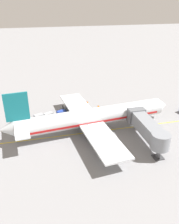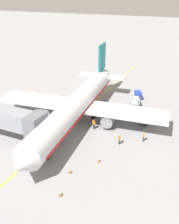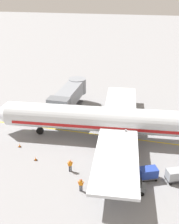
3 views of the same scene
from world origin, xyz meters
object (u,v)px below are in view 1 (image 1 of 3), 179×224
at_px(jet_bridge, 148,128).
at_px(safety_cone_nose_left, 136,112).
at_px(baggage_cart_front, 61,113).
at_px(ground_crew_loader, 93,118).
at_px(baggage_tug_lead, 66,109).
at_px(baggage_cart_tail_end, 23,120).
at_px(parked_airliner, 92,117).
at_px(safety_cone_nose_right, 119,110).
at_px(safety_cone_wing_tip, 149,109).
at_px(baggage_cart_second_in_train, 48,115).
at_px(baggage_cart_third_in_train, 39,117).
at_px(ground_crew_wing_walker, 98,108).
at_px(ground_crew_marshaller, 87,104).

relative_size(jet_bridge, safety_cone_nose_left, 22.02).
distance_m(baggage_cart_front, ground_crew_loader, 8.09).
distance_m(baggage_tug_lead, baggage_cart_tail_end, 11.03).
bearing_deg(baggage_tug_lead, baggage_cart_tail_end, -70.31).
xyz_separation_m(baggage_tug_lead, baggage_cart_front, (2.49, -1.50, 0.24)).
relative_size(parked_airliner, safety_cone_nose_right, 63.30).
xyz_separation_m(ground_crew_loader, safety_cone_nose_right, (-4.21, 7.86, -0.66)).
height_order(baggage_tug_lead, safety_cone_wing_tip, baggage_tug_lead).
bearing_deg(jet_bridge, baggage_cart_second_in_train, -129.68).
distance_m(baggage_cart_front, baggage_cart_third_in_train, 5.41).
bearing_deg(baggage_cart_front, baggage_tug_lead, 148.83).
height_order(parked_airliner, ground_crew_loader, parked_airliner).
distance_m(jet_bridge, baggage_tug_lead, 22.31).
distance_m(ground_crew_wing_walker, safety_cone_nose_left, 9.47).
xyz_separation_m(baggage_cart_tail_end, ground_crew_loader, (3.18, 15.66, 0.00)).
bearing_deg(safety_cone_nose_right, ground_crew_marshaller, -118.73).
bearing_deg(baggage_cart_tail_end, baggage_cart_second_in_train, 97.50).
relative_size(ground_crew_loader, safety_cone_wing_tip, 2.86).
bearing_deg(ground_crew_marshaller, safety_cone_nose_right, 61.27).
relative_size(parked_airliner, jet_bridge, 2.88).
height_order(baggage_cart_tail_end, ground_crew_loader, ground_crew_loader).
distance_m(safety_cone_nose_left, safety_cone_wing_tip, 4.02).
bearing_deg(baggage_cart_tail_end, safety_cone_wing_tip, 89.17).
bearing_deg(parked_airliner, baggage_cart_front, -145.60).
relative_size(baggage_cart_second_in_train, baggage_cart_tail_end, 1.00).
bearing_deg(baggage_cart_tail_end, safety_cone_nose_right, 92.51).
bearing_deg(baggage_cart_third_in_train, safety_cone_nose_right, 91.53).
bearing_deg(baggage_cart_front, baggage_cart_third_in_train, -82.21).
bearing_deg(safety_cone_nose_left, ground_crew_loader, -80.98).
distance_m(baggage_tug_lead, ground_crew_wing_walker, 8.12).
height_order(jet_bridge, baggage_cart_third_in_train, jet_bridge).
xyz_separation_m(baggage_cart_third_in_train, ground_crew_wing_walker, (-1.58, 14.81, 0.00)).
height_order(ground_crew_wing_walker, safety_cone_nose_right, ground_crew_wing_walker).
relative_size(ground_crew_marshaller, safety_cone_wing_tip, 2.86).
bearing_deg(baggage_cart_front, baggage_cart_second_in_train, -81.41).
xyz_separation_m(ground_crew_loader, ground_crew_marshaller, (-8.29, 0.41, 0.00)).
relative_size(ground_crew_marshaller, safety_cone_nose_left, 2.86).
bearing_deg(baggage_tug_lead, ground_crew_marshaller, 103.79).
xyz_separation_m(parked_airliner, ground_crew_wing_walker, (-8.85, 3.97, -2.23)).
bearing_deg(baggage_tug_lead, parked_airliner, 20.77).
xyz_separation_m(jet_bridge, baggage_tug_lead, (-17.76, -13.22, -2.74)).
relative_size(baggage_tug_lead, baggage_cart_third_in_train, 0.88).
relative_size(baggage_cart_front, baggage_cart_tail_end, 1.00).
bearing_deg(baggage_tug_lead, ground_crew_wing_walker, 78.33).
relative_size(baggage_cart_third_in_train, safety_cone_wing_tip, 4.95).
distance_m(ground_crew_wing_walker, ground_crew_marshaller, 3.78).
distance_m(baggage_tug_lead, safety_cone_wing_tip, 21.07).
bearing_deg(ground_crew_wing_walker, safety_cone_nose_right, 78.63).
distance_m(jet_bridge, ground_crew_wing_walker, 17.15).
bearing_deg(ground_crew_wing_walker, safety_cone_wing_tip, 78.76).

